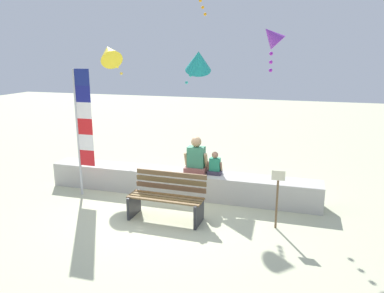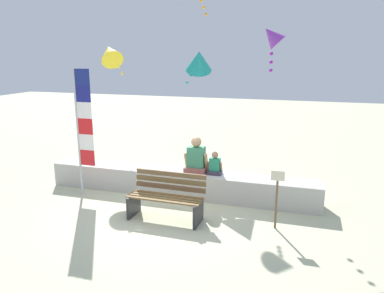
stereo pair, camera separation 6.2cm
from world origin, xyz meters
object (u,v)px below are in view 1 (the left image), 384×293
(kite_teal, at_px, (198,61))
(sign_post, at_px, (277,194))
(kite_yellow, at_px, (109,53))
(person_adult, at_px, (196,159))
(flag_banner, at_px, (82,124))
(kite_purple, at_px, (272,36))
(park_bench, at_px, (167,198))
(person_child, at_px, (215,165))

(kite_teal, height_order, sign_post, kite_teal)
(kite_yellow, bearing_deg, person_adult, -28.65)
(flag_banner, bearing_deg, sign_post, -6.26)
(flag_banner, relative_size, kite_purple, 2.72)
(park_bench, bearing_deg, person_child, 63.84)
(kite_yellow, xyz_separation_m, kite_teal, (2.46, 0.05, -0.19))
(park_bench, relative_size, sign_post, 1.33)
(person_adult, xyz_separation_m, kite_yellow, (-2.88, 1.57, 2.28))
(flag_banner, height_order, kite_yellow, kite_yellow)
(kite_purple, relative_size, sign_post, 0.94)
(flag_banner, bearing_deg, park_bench, -16.31)
(person_adult, xyz_separation_m, kite_teal, (-0.42, 1.63, 2.09))
(person_child, relative_size, kite_teal, 0.51)
(kite_purple, bearing_deg, person_child, -153.10)
(kite_yellow, height_order, sign_post, kite_yellow)
(park_bench, bearing_deg, kite_purple, 47.46)
(flag_banner, distance_m, kite_yellow, 2.74)
(kite_yellow, bearing_deg, kite_teal, 1.25)
(park_bench, height_order, person_adult, person_adult)
(person_adult, bearing_deg, flag_banner, -164.46)
(kite_purple, height_order, kite_teal, kite_purple)
(kite_teal, bearing_deg, sign_post, -50.54)
(person_child, bearing_deg, flag_banner, -166.70)
(person_child, bearing_deg, kite_yellow, 154.56)
(park_bench, height_order, sign_post, sign_post)
(person_child, relative_size, kite_purple, 0.49)
(kite_purple, bearing_deg, sign_post, -76.99)
(person_child, relative_size, kite_yellow, 0.51)
(park_bench, bearing_deg, kite_teal, 93.89)
(person_adult, relative_size, person_child, 1.61)
(kite_yellow, bearing_deg, kite_purple, -13.46)
(sign_post, bearing_deg, kite_teal, 129.46)
(person_child, bearing_deg, person_adult, -179.95)
(park_bench, distance_m, person_adult, 1.41)
(park_bench, height_order, kite_yellow, kite_yellow)
(person_child, height_order, sign_post, sign_post)
(person_adult, height_order, kite_yellow, kite_yellow)
(kite_yellow, xyz_separation_m, sign_post, (4.73, -2.71, -2.48))
(park_bench, height_order, kite_purple, kite_purple)
(flag_banner, xyz_separation_m, sign_post, (4.26, -0.47, -0.97))
(person_adult, height_order, kite_teal, kite_teal)
(person_adult, bearing_deg, person_child, 0.05)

